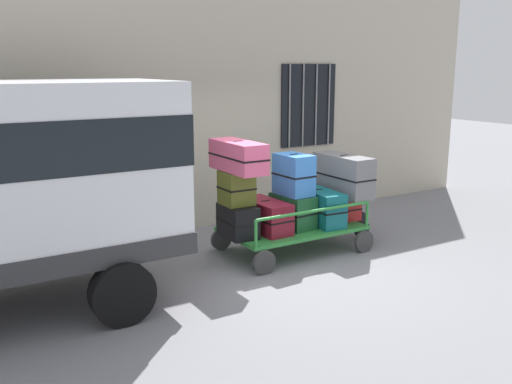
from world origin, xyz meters
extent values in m
plane|color=gray|center=(0.00, 0.00, 0.00)|extent=(40.00, 40.00, 0.00)
cube|color=#BCB29E|center=(0.00, 2.45, 2.50)|extent=(12.00, 0.30, 5.00)
cube|color=black|center=(2.02, 2.28, 2.00)|extent=(1.20, 0.04, 1.50)
cylinder|color=gray|center=(1.57, 2.24, 2.00)|extent=(0.03, 0.03, 1.50)
cylinder|color=gray|center=(1.87, 2.24, 2.00)|extent=(0.03, 0.03, 1.50)
cylinder|color=gray|center=(2.17, 2.24, 2.00)|extent=(0.03, 0.03, 1.50)
cylinder|color=gray|center=(2.47, 2.24, 2.00)|extent=(0.03, 0.03, 1.50)
cylinder|color=black|center=(-2.59, -0.66, 0.35)|extent=(0.70, 0.22, 0.70)
cube|color=#2D8438|center=(0.37, 0.41, 0.36)|extent=(2.02, 1.17, 0.05)
cylinder|color=#383838|center=(1.25, -0.20, 0.17)|extent=(0.33, 0.06, 0.33)
cylinder|color=#383838|center=(1.25, 1.01, 0.17)|extent=(0.33, 0.06, 0.33)
cylinder|color=#383838|center=(-0.51, -0.20, 0.17)|extent=(0.33, 0.06, 0.33)
cylinder|color=#383838|center=(-0.51, 1.01, 0.17)|extent=(0.33, 0.06, 0.33)
cylinder|color=#2D8438|center=(1.34, -0.14, 0.56)|extent=(0.04, 0.04, 0.36)
cylinder|color=#2D8438|center=(1.34, 0.95, 0.56)|extent=(0.04, 0.04, 0.36)
cylinder|color=#2D8438|center=(-0.60, -0.14, 0.56)|extent=(0.04, 0.04, 0.36)
cylinder|color=#2D8438|center=(-0.60, 0.95, 0.56)|extent=(0.04, 0.04, 0.36)
cylinder|color=#2D8438|center=(0.37, -0.14, 0.74)|extent=(1.94, 0.04, 0.04)
cylinder|color=#2D8438|center=(0.37, 0.95, 0.74)|extent=(1.94, 0.04, 0.04)
cube|color=black|center=(-0.56, 0.41, 0.60)|extent=(0.41, 0.63, 0.45)
cube|color=black|center=(-0.56, 0.41, 0.60)|extent=(0.42, 0.64, 0.02)
cube|color=black|center=(-0.56, 0.41, 0.82)|extent=(0.13, 0.04, 0.02)
cube|color=#4C5119|center=(-0.56, 0.44, 1.07)|extent=(0.40, 0.42, 0.47)
cube|color=black|center=(-0.56, 0.44, 1.07)|extent=(0.41, 0.43, 0.02)
cube|color=black|center=(-0.56, 0.44, 1.30)|extent=(0.14, 0.03, 0.02)
cube|color=#CC4C72|center=(-0.56, 0.39, 1.51)|extent=(0.38, 1.00, 0.41)
cube|color=black|center=(-0.56, 0.39, 1.51)|extent=(0.39, 1.01, 0.02)
cube|color=black|center=(-0.56, 0.39, 1.71)|extent=(0.13, 0.03, 0.02)
cube|color=maroon|center=(-0.10, 0.42, 0.60)|extent=(0.42, 0.88, 0.45)
cube|color=black|center=(-0.10, 0.42, 0.60)|extent=(0.43, 0.89, 0.02)
cube|color=black|center=(-0.10, 0.42, 0.82)|extent=(0.14, 0.03, 0.02)
cube|color=#194C28|center=(0.37, 0.40, 0.62)|extent=(0.45, 0.70, 0.48)
cube|color=black|center=(0.37, 0.40, 0.62)|extent=(0.46, 0.71, 0.02)
cube|color=black|center=(0.37, 0.40, 0.86)|extent=(0.14, 0.04, 0.02)
cube|color=#3372C6|center=(0.37, 0.39, 1.17)|extent=(0.40, 0.58, 0.59)
cube|color=black|center=(0.37, 0.39, 1.17)|extent=(0.42, 0.59, 0.02)
cube|color=black|center=(0.37, 0.39, 1.46)|extent=(0.13, 0.04, 0.02)
cube|color=#0F5960|center=(0.83, 0.40, 0.64)|extent=(0.46, 1.05, 0.51)
cube|color=black|center=(0.83, 0.40, 0.64)|extent=(0.47, 1.06, 0.02)
cube|color=black|center=(0.83, 0.40, 0.89)|extent=(0.13, 0.04, 0.02)
cube|color=#B21E1E|center=(1.30, 0.37, 0.56)|extent=(0.41, 0.48, 0.36)
cube|color=black|center=(1.30, 0.37, 0.56)|extent=(0.42, 0.49, 0.02)
cube|color=black|center=(1.30, 0.37, 0.74)|extent=(0.14, 0.04, 0.02)
cube|color=slate|center=(1.30, 0.39, 1.06)|extent=(0.39, 1.05, 0.63)
cube|color=black|center=(1.30, 0.39, 1.06)|extent=(0.40, 1.06, 0.02)
cube|color=black|center=(1.30, 0.39, 1.37)|extent=(0.14, 0.03, 0.02)
ellipsoid|color=black|center=(1.69, 0.37, 0.22)|extent=(0.27, 0.19, 0.44)
cube|color=black|center=(1.69, 0.28, 0.18)|extent=(0.14, 0.06, 0.15)
camera|label=1|loc=(-4.31, -6.21, 2.72)|focal=39.69mm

